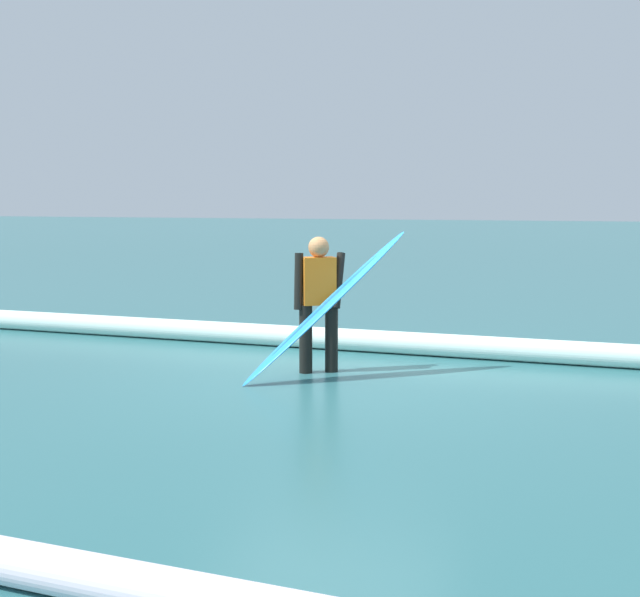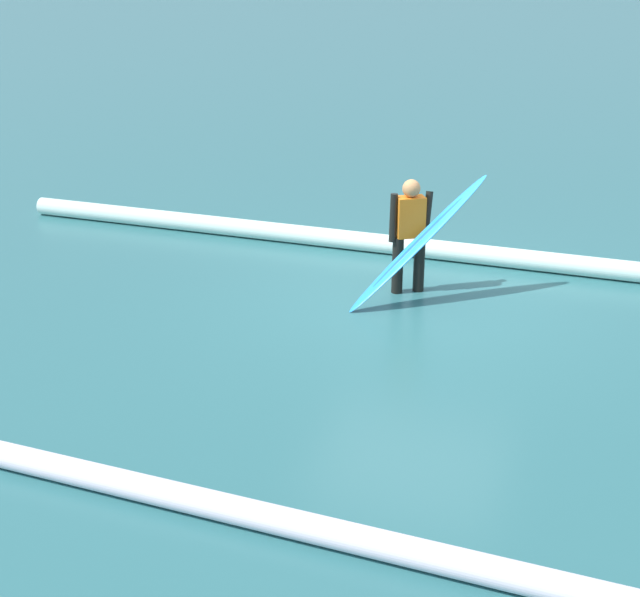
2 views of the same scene
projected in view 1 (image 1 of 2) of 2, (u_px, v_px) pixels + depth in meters
name	position (u px, v px, depth m)	size (l,w,h in m)	color
ground_plane	(327.00, 377.00, 8.58)	(132.94, 132.94, 0.00)	#2C666A
surfer	(319.00, 296.00, 8.71)	(0.45, 0.42, 1.44)	black
surfboard	(326.00, 306.00, 8.39)	(1.50, 1.41, 1.53)	#268CE5
wave_crest_foreground	(441.00, 345.00, 9.67)	(0.27, 0.27, 14.85)	white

